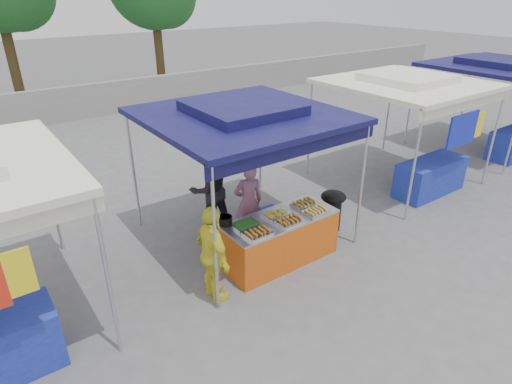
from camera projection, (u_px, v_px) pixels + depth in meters
ground_plane at (276, 257)px, 7.60m from camera, size 80.00×80.00×0.00m
back_wall at (87, 101)px, 15.36m from camera, size 40.00×0.25×1.20m
main_canopy at (243, 115)px, 7.28m from camera, size 3.20×3.20×2.57m
neighbor_stall_right at (417, 120)px, 9.70m from camera, size 3.20×3.20×2.57m
neighbor_stall_far at (505, 96)px, 11.81m from camera, size 3.20×3.20×2.57m
vendor_table at (280, 239)px, 7.34m from camera, size 2.00×0.80×0.85m
food_tray_fl at (258, 233)px, 6.64m from camera, size 0.42×0.30×0.07m
food_tray_fm at (290, 221)px, 6.98m from camera, size 0.42×0.30×0.07m
food_tray_fr at (316, 212)px, 7.27m from camera, size 0.42×0.30×0.07m
food_tray_bl at (246, 225)px, 6.87m from camera, size 0.42×0.30×0.07m
food_tray_bm at (276, 214)px, 7.19m from camera, size 0.42×0.30×0.07m
food_tray_br at (304, 204)px, 7.54m from camera, size 0.42×0.30×0.07m
cooking_pot at (225, 220)px, 6.93m from camera, size 0.24×0.24×0.14m
skewer_cup at (281, 218)px, 7.03m from camera, size 0.08×0.08×0.10m
wok_burner at (333, 207)px, 8.28m from camera, size 0.49×0.49×0.82m
crate_left at (233, 242)px, 7.76m from camera, size 0.52×0.36×0.31m
crate_right at (267, 229)px, 8.20m from camera, size 0.47×0.33×0.28m
crate_stacked at (267, 216)px, 8.08m from camera, size 0.45×0.31×0.27m
vendor_woman at (248, 202)px, 7.86m from camera, size 0.63×0.50×1.52m
helper_man at (210, 189)px, 8.18m from camera, size 0.86×0.69×1.68m
customer_person at (213, 255)px, 6.28m from camera, size 0.44×0.94×1.57m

